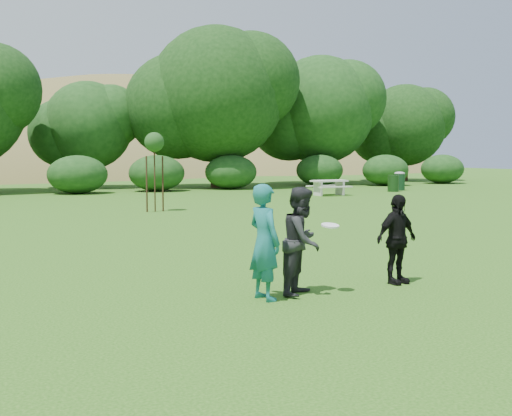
{
  "coord_description": "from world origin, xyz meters",
  "views": [
    {
      "loc": [
        -5.39,
        -7.65,
        2.14
      ],
      "look_at": [
        0.0,
        3.0,
        1.1
      ],
      "focal_mm": 45.0,
      "sensor_mm": 36.0,
      "label": 1
    }
  ],
  "objects": [
    {
      "name": "sapling",
      "position": [
        1.75,
        14.51,
        2.42
      ],
      "size": [
        0.7,
        0.7,
        2.85
      ],
      "color": "#352215",
      "rests_on": "ground"
    },
    {
      "name": "trash_can_lidded",
      "position": [
        18.0,
        20.75,
        0.54
      ],
      "size": [
        0.6,
        0.6,
        1.05
      ],
      "color": "#13361D",
      "rests_on": "ground"
    },
    {
      "name": "trash_can_near",
      "position": [
        16.93,
        19.97,
        0.45
      ],
      "size": [
        0.6,
        0.6,
        0.9
      ],
      "primitive_type": "cylinder",
      "color": "#143312",
      "rests_on": "ground"
    },
    {
      "name": "player_grey",
      "position": [
        -0.46,
        0.56,
        0.81
      ],
      "size": [
        1.0,
        0.98,
        1.63
      ],
      "primitive_type": "imported",
      "rotation": [
        0.0,
        0.0,
        0.69
      ],
      "color": "#252527",
      "rests_on": "ground"
    },
    {
      "name": "picnic_table",
      "position": [
        12.18,
        19.04,
        0.52
      ],
      "size": [
        1.8,
        1.48,
        0.76
      ],
      "color": "beige",
      "rests_on": "ground"
    },
    {
      "name": "player_teal",
      "position": [
        -1.13,
        0.5,
        0.84
      ],
      "size": [
        0.49,
        0.67,
        1.69
      ],
      "primitive_type": "imported",
      "rotation": [
        0.0,
        0.0,
        1.71
      ],
      "color": "#166466",
      "rests_on": "ground"
    },
    {
      "name": "ground",
      "position": [
        0.0,
        0.0,
        0.0
      ],
      "size": [
        120.0,
        120.0,
        0.0
      ],
      "primitive_type": "plane",
      "color": "#19470C",
      "rests_on": "ground"
    },
    {
      "name": "frisbee",
      "position": [
        -0.09,
        0.37,
        1.05
      ],
      "size": [
        0.27,
        0.27,
        0.07
      ],
      "color": "white",
      "rests_on": "ground"
    },
    {
      "name": "player_black",
      "position": [
        1.32,
        0.53,
        0.73
      ],
      "size": [
        0.9,
        0.49,
        1.46
      ],
      "primitive_type": "imported",
      "rotation": [
        0.0,
        0.0,
        0.16
      ],
      "color": "black",
      "rests_on": "ground"
    },
    {
      "name": "tree_row",
      "position": [
        3.23,
        28.68,
        4.87
      ],
      "size": [
        53.92,
        10.38,
        9.62
      ],
      "color": "#3A2616",
      "rests_on": "ground"
    }
  ]
}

